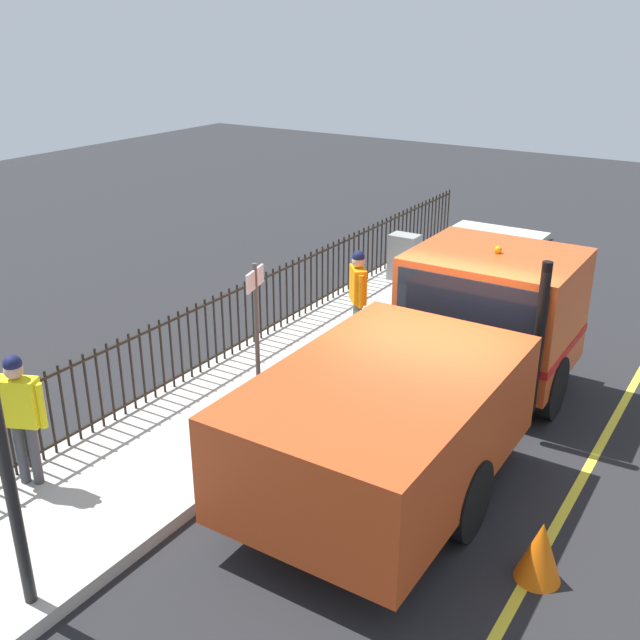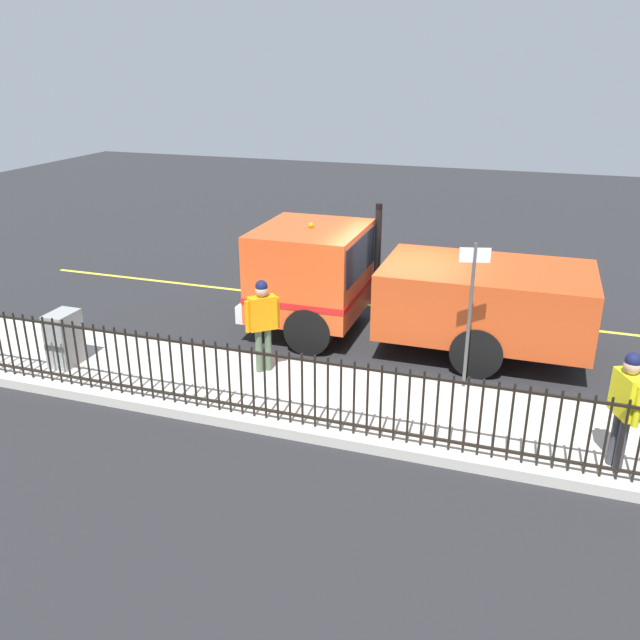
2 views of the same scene
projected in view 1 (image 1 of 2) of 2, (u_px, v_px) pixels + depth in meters
The scene contains 10 objects.
ground_plane at pixel (429, 438), 10.47m from camera, with size 48.65×48.65×0.00m, color #232326.
sidewalk_slab at pixel (267, 383), 11.87m from camera, with size 2.52×22.11×0.17m, color #B7B2A8.
lane_marking at pixel (579, 485), 9.41m from camera, with size 0.12×19.90×0.01m, color yellow.
work_truck at pixel (448, 355), 10.07m from camera, with size 2.50×6.79×2.63m.
worker_standing at pixel (358, 288), 12.66m from camera, with size 0.48×0.51×1.72m.
pedestrian_distant at pixel (20, 407), 8.79m from camera, with size 0.59×0.41×1.74m.
iron_fence at pixel (215, 329), 12.13m from camera, with size 0.04×18.83×1.21m.
utility_cabinet at pixel (404, 257), 16.10m from camera, with size 0.62×0.43×1.01m, color gray.
traffic_cone at pixel (540, 551), 7.73m from camera, with size 0.50×0.50×0.71m, color orange.
street_sign at pixel (257, 336), 9.47m from camera, with size 0.16×0.49×2.55m.
Camera 1 is at (-3.61, 8.43, 5.53)m, focal length 41.50 mm.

